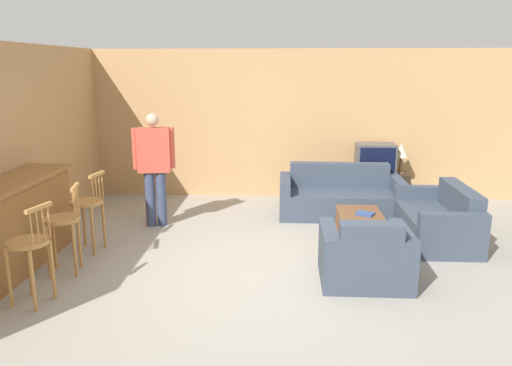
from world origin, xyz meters
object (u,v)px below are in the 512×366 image
object	(u,v)px
bar_chair_near	(30,250)
coffee_table	(361,219)
book_on_table	(365,214)
bar_chair_mid	(64,225)
couch_far	(340,198)
person_by_window	(154,164)
table_lamp	(401,152)
bar_chair_far	(88,208)
tv_unit	(374,188)
armchair_near	(365,258)
loveseat_right	(439,221)
tv	(375,158)

from	to	relation	value
bar_chair_near	coffee_table	world-z (taller)	bar_chair_near
book_on_table	bar_chair_mid	bearing A→B (deg)	-162.18
couch_far	person_by_window	bearing A→B (deg)	-165.59
table_lamp	bar_chair_far	bearing A→B (deg)	-150.14
coffee_table	tv_unit	distance (m)	2.18
bar_chair_mid	armchair_near	xyz separation A→B (m)	(3.36, -0.07, -0.28)
couch_far	loveseat_right	xyz separation A→B (m)	(1.20, -1.14, -0.00)
bar_chair_near	book_on_table	bearing A→B (deg)	28.23
bar_chair_far	couch_far	bearing A→B (deg)	27.89
book_on_table	tv	bearing A→B (deg)	77.27
table_lamp	bar_chair_mid	bearing A→B (deg)	-143.76
tv_unit	coffee_table	bearing A→B (deg)	-104.13
bar_chair_near	tv	size ratio (longest dim) A/B	1.57
bar_chair_mid	couch_far	bearing A→B (deg)	36.47
couch_far	person_by_window	size ratio (longest dim) A/B	1.15
bar_chair_near	tv_unit	distance (m)	5.69
bar_chair_far	tv	xyz separation A→B (m)	(4.01, 2.55, 0.21)
coffee_table	book_on_table	bearing A→B (deg)	-7.75
bar_chair_near	coffee_table	bearing A→B (deg)	28.69
couch_far	tv	size ratio (longest dim) A/B	2.93
bar_chair_mid	tv	distance (m)	5.17
armchair_near	loveseat_right	xyz separation A→B (m)	(1.20, 1.41, -0.01)
table_lamp	person_by_window	size ratio (longest dim) A/B	0.31
armchair_near	person_by_window	xyz separation A→B (m)	(-2.77, 1.84, 0.65)
book_on_table	person_by_window	bearing A→B (deg)	167.84
couch_far	coffee_table	bearing A→B (deg)	-84.75
bar_chair_mid	bar_chair_near	bearing A→B (deg)	-90.01
bar_chair_mid	person_by_window	distance (m)	1.90
bar_chair_far	table_lamp	bearing A→B (deg)	29.86
book_on_table	table_lamp	xyz separation A→B (m)	(0.90, 2.12, 0.48)
coffee_table	tv	bearing A→B (deg)	75.85
armchair_near	tv_unit	distance (m)	3.39
couch_far	tv_unit	distance (m)	1.01
bar_chair_mid	loveseat_right	distance (m)	4.76
bar_chair_far	book_on_table	xyz separation A→B (m)	(3.54, 0.43, -0.14)
table_lamp	couch_far	bearing A→B (deg)	-144.50
bar_chair_near	coffee_table	distance (m)	3.98
tv	table_lamp	distance (m)	0.44
armchair_near	loveseat_right	world-z (taller)	armchair_near
tv_unit	person_by_window	world-z (taller)	person_by_window
couch_far	loveseat_right	bearing A→B (deg)	-43.67
armchair_near	tv_unit	xyz separation A→B (m)	(0.65, 3.32, -0.02)
bar_chair_near	armchair_near	world-z (taller)	bar_chair_near
bar_chair_far	couch_far	xyz separation A→B (m)	(3.36, 1.78, -0.28)
tv	book_on_table	distance (m)	2.20
person_by_window	loveseat_right	bearing A→B (deg)	-6.21
bar_chair_near	armchair_near	xyz separation A→B (m)	(3.36, 0.69, -0.28)
tv	couch_far	bearing A→B (deg)	-130.42
coffee_table	tv_unit	world-z (taller)	tv_unit
bar_chair_near	book_on_table	xyz separation A→B (m)	(3.54, 1.90, -0.14)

